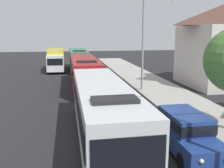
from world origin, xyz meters
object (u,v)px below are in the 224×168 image
Objects in this scene: bus_lead at (102,110)px; white_suv at (185,130)px; bus_second_in_line at (84,72)px; bus_middle at (78,59)px; box_truck_oncoming at (56,59)px; streetlamp_mid at (143,34)px.

bus_lead is 2.32× the size of white_suv.
bus_second_in_line and bus_middle have the same top height.
bus_second_in_line is (0.00, 13.22, 0.00)m from bus_lead.
box_truck_oncoming is 18.01m from streetlamp_mid.
bus_lead is at bearing -90.00° from bus_second_in_line.
box_truck_oncoming is 0.88× the size of streetlamp_mid.
bus_middle reaches higher than box_truck_oncoming.
box_truck_oncoming is at bearing 97.17° from bus_lead.
white_suv is 0.57× the size of streetlamp_mid.
box_truck_oncoming reaches higher than white_suv.
box_truck_oncoming is (-3.30, -0.11, 0.02)m from bus_middle.
white_suv is at bearing -25.98° from bus_lead.
streetlamp_mid is at bearing -70.70° from bus_middle.
bus_second_in_line is at bearing 157.02° from streetlamp_mid.
streetlamp_mid reaches higher than bus_middle.
streetlamp_mid reaches higher than white_suv.
box_truck_oncoming is (-7.00, 28.04, 0.67)m from white_suv.
bus_lead is at bearing -90.00° from bus_middle.
bus_lead reaches higher than box_truck_oncoming.
bus_lead is 13.22m from bus_second_in_line.
streetlamp_mid is at bearing 63.72° from bus_lead.
streetlamp_mid is (5.40, 10.93, 3.80)m from bus_lead.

